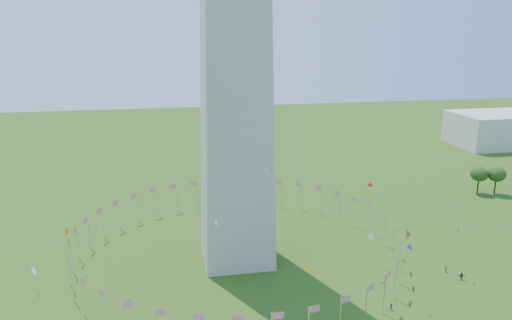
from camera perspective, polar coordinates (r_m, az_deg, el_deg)
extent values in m
cylinder|color=silver|center=(139.05, 14.47, -7.78)|extent=(0.24, 0.24, 9.00)
cylinder|color=silver|center=(144.62, 13.08, -6.79)|extent=(0.24, 0.24, 9.00)
cylinder|color=silver|center=(149.67, 11.41, -5.93)|extent=(0.24, 0.24, 9.00)
cylinder|color=silver|center=(154.13, 9.51, -5.21)|extent=(0.24, 0.24, 9.00)
cylinder|color=silver|center=(157.89, 7.43, -4.63)|extent=(0.24, 0.24, 9.00)
cylinder|color=silver|center=(160.92, 5.21, -4.18)|extent=(0.24, 0.24, 9.00)
cylinder|color=silver|center=(163.14, 2.89, -3.86)|extent=(0.24, 0.24, 9.00)
cylinder|color=silver|center=(164.54, 0.50, -3.68)|extent=(0.24, 0.24, 9.00)
cylinder|color=silver|center=(165.09, -1.92, -3.62)|extent=(0.24, 0.24, 9.00)
cylinder|color=silver|center=(164.79, -4.34, -3.69)|extent=(0.24, 0.24, 9.00)
cylinder|color=silver|center=(163.62, -6.74, -3.89)|extent=(0.24, 0.24, 9.00)
cylinder|color=silver|center=(161.63, -9.08, -4.22)|extent=(0.24, 0.24, 9.00)
cylinder|color=silver|center=(158.82, -11.32, -4.68)|extent=(0.24, 0.24, 9.00)
cylinder|color=silver|center=(155.26, -13.43, -5.27)|extent=(0.24, 0.24, 9.00)
cylinder|color=silver|center=(150.99, -15.38, -5.99)|extent=(0.24, 0.24, 9.00)
cylinder|color=silver|center=(146.10, -17.10, -6.85)|extent=(0.24, 0.24, 9.00)
cylinder|color=silver|center=(140.67, -18.56, -7.84)|extent=(0.24, 0.24, 9.00)
cylinder|color=silver|center=(134.81, -19.67, -8.95)|extent=(0.24, 0.24, 9.00)
cylinder|color=silver|center=(128.66, -20.39, -10.20)|extent=(0.24, 0.24, 9.00)
cylinder|color=silver|center=(122.38, -20.60, -11.56)|extent=(0.24, 0.24, 9.00)
cylinder|color=silver|center=(116.14, -20.24, -13.01)|extent=(0.24, 0.24, 9.00)
cylinder|color=silver|center=(110.16, -19.18, -14.52)|extent=(0.24, 0.24, 9.00)
cylinder|color=silver|center=(104.69, -17.36, -16.01)|extent=(0.24, 0.24, 9.00)
cylinder|color=silver|center=(98.83, 9.62, -17.50)|extent=(0.24, 0.24, 9.00)
cylinder|color=silver|center=(103.27, 12.45, -16.11)|extent=(0.24, 0.24, 9.00)
cylinder|color=silver|center=(108.56, 14.46, -14.59)|extent=(0.24, 0.24, 9.00)
cylinder|color=silver|center=(114.42, 15.69, -13.06)|extent=(0.24, 0.24, 9.00)
cylinder|color=silver|center=(120.60, 16.21, -11.57)|extent=(0.24, 0.24, 9.00)
cylinder|color=silver|center=(126.90, 16.11, -10.18)|extent=(0.24, 0.24, 9.00)
cylinder|color=silver|center=(133.10, 15.51, -8.92)|extent=(0.24, 0.24, 9.00)
cube|color=beige|center=(277.00, 26.50, 3.20)|extent=(50.00, 30.00, 16.00)
imported|color=#3B1B51|center=(111.97, 15.21, -15.87)|extent=(0.76, 0.61, 1.52)
imported|color=black|center=(128.82, 22.44, -12.17)|extent=(1.76, 1.11, 1.76)
imported|color=#5B141A|center=(131.06, 20.89, -11.59)|extent=(1.00, 1.04, 1.52)
plane|color=yellow|center=(96.39, 6.07, -12.23)|extent=(1.79, 1.99, 2.43)
plane|color=orange|center=(94.40, -20.81, -7.69)|extent=(0.38, 1.48, 1.43)
plane|color=yellow|center=(116.78, -17.76, 0.95)|extent=(0.60, 1.70, 1.81)
plane|color=white|center=(113.98, -4.59, -7.18)|extent=(0.92, 1.03, 1.27)
plane|color=blue|center=(101.86, 1.70, -0.97)|extent=(1.68, 0.99, 1.69)
plane|color=white|center=(125.51, 18.90, 4.25)|extent=(0.35, 1.37, 1.40)
plane|color=blue|center=(91.43, 22.13, -7.55)|extent=(0.36, 1.43, 1.43)
plane|color=blue|center=(109.17, 17.17, -9.52)|extent=(0.84, 1.26, 1.46)
plane|color=red|center=(106.63, 14.51, -12.63)|extent=(1.78, 1.57, 2.16)
plane|color=white|center=(123.11, -24.04, -11.51)|extent=(0.97, 1.49, 1.44)
plane|color=red|center=(108.67, 12.91, -2.79)|extent=(1.08, 0.70, 1.22)
plane|color=red|center=(109.68, 16.97, -8.08)|extent=(2.06, 1.77, 1.96)
plane|color=white|center=(120.52, 12.99, -8.58)|extent=(1.75, 1.48, 2.24)
ellipsoid|color=#2F521B|center=(192.42, 24.09, -2.15)|extent=(6.13, 6.13, 9.57)
ellipsoid|color=#2F521B|center=(194.18, 25.72, -2.14)|extent=(6.29, 6.29, 9.84)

